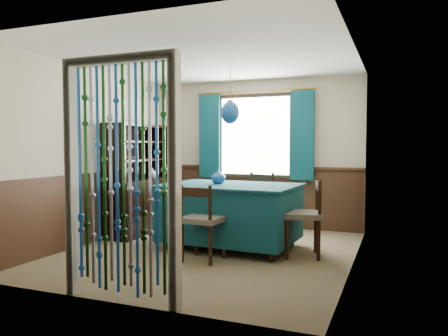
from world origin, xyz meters
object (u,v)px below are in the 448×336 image
at_px(chair_near, 202,220).
at_px(bowl_shelf, 133,158).
at_px(vase_table, 218,177).
at_px(dining_table, 230,212).
at_px(sideboard, 137,196).
at_px(chair_far, 255,203).
at_px(chair_right, 304,215).
at_px(chair_left, 167,211).
at_px(vase_sideboard, 152,172).
at_px(pendant_lamp, 230,112).

xyz_separation_m(chair_near, bowl_shelf, (-1.59, 0.93, 0.71)).
bearing_deg(vase_table, dining_table, -12.79).
bearing_deg(chair_near, vase_table, 102.12).
relative_size(chair_near, sideboard, 0.54).
bearing_deg(bowl_shelf, chair_near, -30.41).
relative_size(chair_far, sideboard, 0.57).
bearing_deg(chair_near, chair_right, 35.20).
bearing_deg(chair_left, chair_right, 76.14).
bearing_deg(vase_sideboard, chair_right, -17.08).
distance_m(dining_table, bowl_shelf, 1.81).
relative_size(chair_far, bowl_shelf, 4.73).
bearing_deg(vase_sideboard, bowl_shelf, -90.00).
xyz_separation_m(dining_table, chair_near, (-0.07, -0.77, 0.00)).
distance_m(chair_far, bowl_shelf, 2.00).
height_order(chair_left, chair_right, chair_right).
distance_m(dining_table, chair_near, 0.77).
bearing_deg(chair_right, bowl_shelf, 69.97).
height_order(chair_far, sideboard, sideboard).
relative_size(chair_far, vase_table, 5.11).
bearing_deg(sideboard, chair_left, -25.33).
height_order(vase_table, vase_sideboard, vase_table).
relative_size(vase_table, vase_sideboard, 1.11).
height_order(chair_near, chair_left, chair_near).
relative_size(chair_near, vase_table, 4.88).
bearing_deg(pendant_lamp, sideboard, 167.76).
bearing_deg(sideboard, vase_table, -13.51).
bearing_deg(chair_right, chair_left, 71.49).
height_order(chair_left, vase_table, vase_table).
bearing_deg(sideboard, vase_sideboard, 79.41).
bearing_deg(chair_left, sideboard, -124.02).
xyz_separation_m(chair_far, vase_table, (-0.29, -0.77, 0.44)).
bearing_deg(vase_table, sideboard, 167.83).
bearing_deg(bowl_shelf, chair_far, 20.25).
bearing_deg(chair_far, bowl_shelf, 38.23).
xyz_separation_m(chair_far, bowl_shelf, (-1.76, -0.65, 0.68)).
distance_m(chair_right, vase_table, 1.31).
bearing_deg(chair_far, chair_near, 101.97).
bearing_deg(chair_far, pendant_lamp, 100.96).
relative_size(chair_left, vase_sideboard, 4.81).
xyz_separation_m(dining_table, vase_table, (-0.19, 0.04, 0.47)).
bearing_deg(chair_left, bowl_shelf, -109.93).
relative_size(pendant_lamp, vase_table, 4.29).
distance_m(chair_near, chair_left, 1.24).
distance_m(chair_left, chair_right, 2.03).
height_order(chair_right, sideboard, sideboard).
bearing_deg(chair_near, pendant_lamp, 88.35).
distance_m(pendant_lamp, vase_sideboard, 2.02).
xyz_separation_m(chair_left, vase_sideboard, (-0.66, 0.69, 0.50)).
bearing_deg(dining_table, pendant_lamp, -42.25).
bearing_deg(sideboard, chair_right, -10.79).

